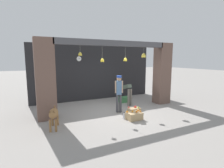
# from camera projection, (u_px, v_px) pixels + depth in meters

# --- Properties ---
(ground_plane) EXTENTS (60.00, 60.00, 0.00)m
(ground_plane) POSITION_uv_depth(u_px,v_px,m) (116.00, 111.00, 7.69)
(ground_plane) COLOR gray
(shop_back_wall) EXTENTS (6.93, 0.12, 3.06)m
(shop_back_wall) POSITION_uv_depth(u_px,v_px,m) (95.00, 72.00, 9.79)
(shop_back_wall) COLOR #232326
(shop_back_wall) RESTS_ON ground_plane
(shop_pillar_left) EXTENTS (0.70, 0.60, 3.06)m
(shop_pillar_left) POSITION_uv_depth(u_px,v_px,m) (45.00, 79.00, 6.52)
(shop_pillar_left) COLOR brown
(shop_pillar_left) RESTS_ON ground_plane
(shop_pillar_right) EXTENTS (0.70, 0.60, 3.06)m
(shop_pillar_right) POSITION_uv_depth(u_px,v_px,m) (162.00, 74.00, 8.95)
(shop_pillar_right) COLOR brown
(shop_pillar_right) RESTS_ON ground_plane
(storefront_awning) EXTENTS (5.03, 0.28, 0.91)m
(storefront_awning) POSITION_uv_depth(u_px,v_px,m) (115.00, 44.00, 7.39)
(storefront_awning) COLOR #4C4C51
(dog) EXTENTS (0.45, 1.03, 0.74)m
(dog) POSITION_uv_depth(u_px,v_px,m) (53.00, 114.00, 5.68)
(dog) COLOR olive
(dog) RESTS_ON ground_plane
(shopkeeper) EXTENTS (0.33, 0.29, 1.59)m
(shopkeeper) POSITION_uv_depth(u_px,v_px,m) (119.00, 91.00, 7.42)
(shopkeeper) COLOR #424247
(shopkeeper) RESTS_ON ground_plane
(worker_stooping) EXTENTS (0.32, 0.84, 1.09)m
(worker_stooping) POSITION_uv_depth(u_px,v_px,m) (127.00, 91.00, 8.61)
(worker_stooping) COLOR #6B665B
(worker_stooping) RESTS_ON ground_plane
(fruit_crate_oranges) EXTENTS (0.56, 0.40, 0.34)m
(fruit_crate_oranges) POSITION_uv_depth(u_px,v_px,m) (134.00, 116.00, 6.64)
(fruit_crate_oranges) COLOR tan
(fruit_crate_oranges) RESTS_ON ground_plane
(fruit_crate_apples) EXTENTS (0.50, 0.33, 0.27)m
(fruit_crate_apples) POSITION_uv_depth(u_px,v_px,m) (134.00, 110.00, 7.48)
(fruit_crate_apples) COLOR tan
(fruit_crate_apples) RESTS_ON ground_plane
(produce_box_green) EXTENTS (0.52, 0.33, 0.29)m
(produce_box_green) POSITION_uv_depth(u_px,v_px,m) (124.00, 99.00, 9.26)
(produce_box_green) COLOR #42844C
(produce_box_green) RESTS_ON ground_plane
(water_bottle) EXTENTS (0.07, 0.07, 0.25)m
(water_bottle) POSITION_uv_depth(u_px,v_px,m) (124.00, 116.00, 6.72)
(water_bottle) COLOR silver
(water_bottle) RESTS_ON ground_plane
(wall_clock) EXTENTS (0.27, 0.03, 0.27)m
(wall_clock) POSITION_uv_depth(u_px,v_px,m) (79.00, 59.00, 9.22)
(wall_clock) COLOR black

